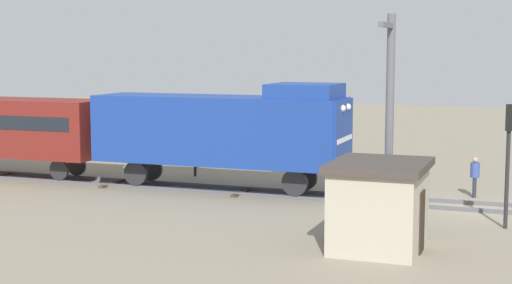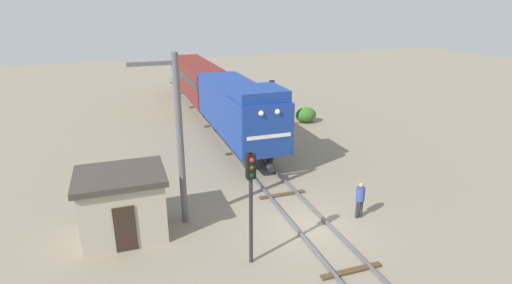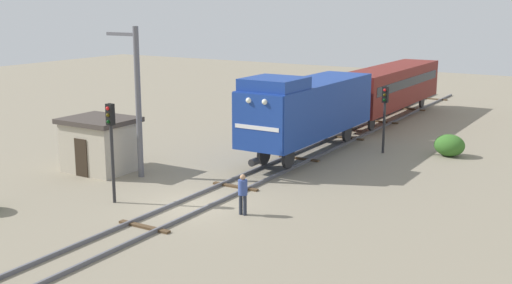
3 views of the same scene
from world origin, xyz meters
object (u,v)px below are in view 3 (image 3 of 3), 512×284
passenger_car_leading (391,85)px  relay_hut (100,144)px  traffic_signal_near (111,135)px  worker_near_track (243,191)px  locomotive (307,107)px  traffic_signal_mid (385,107)px  catenary_mast (137,98)px

passenger_car_leading → relay_hut: bearing=-109.1°
passenger_car_leading → traffic_signal_near: bearing=-97.2°
relay_hut → worker_near_track: bearing=-11.7°
passenger_car_leading → traffic_signal_near: (-3.20, -25.23, 0.46)m
locomotive → traffic_signal_near: 12.32m
traffic_signal_near → traffic_signal_mid: (6.60, 14.82, -0.32)m
worker_near_track → traffic_signal_mid: bearing=150.0°
traffic_signal_mid → catenary_mast: size_ratio=0.52×
passenger_car_leading → relay_hut: 22.94m
passenger_car_leading → worker_near_track: passenger_car_leading is taller
passenger_car_leading → traffic_signal_near: size_ratio=3.25×
locomotive → catenary_mast: bearing=-122.0°
traffic_signal_near → relay_hut: 5.82m
locomotive → traffic_signal_mid: 4.48m
traffic_signal_mid → relay_hut: 15.71m
passenger_car_leading → worker_near_track: (2.40, -23.71, -1.53)m
traffic_signal_near → catenary_mast: (-1.87, 3.77, 0.92)m
traffic_signal_mid → relay_hut: bearing=-134.1°
locomotive → relay_hut: bearing=-132.0°
worker_near_track → catenary_mast: size_ratio=0.23×
worker_near_track → catenary_mast: (-7.47, 2.25, 2.91)m
traffic_signal_near → catenary_mast: 4.31m
locomotive → relay_hut: (-7.50, -8.32, -1.38)m
locomotive → traffic_signal_mid: locomotive is taller
traffic_signal_near → worker_near_track: traffic_signal_near is taller
worker_near_track → relay_hut: 10.12m
relay_hut → catenary_mast: bearing=4.6°
locomotive → relay_hut: size_ratio=3.31×
traffic_signal_near → catenary_mast: bearing=116.3°
locomotive → passenger_car_leading: 13.34m
traffic_signal_mid → worker_near_track: 13.44m
traffic_signal_near → worker_near_track: 6.13m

